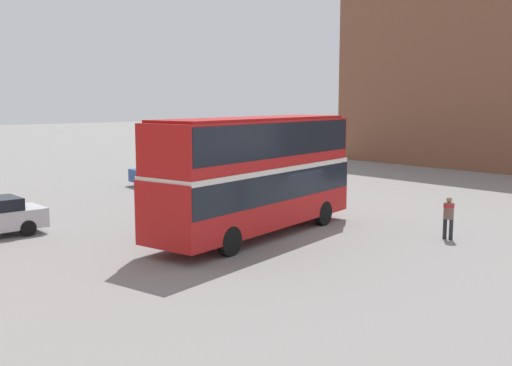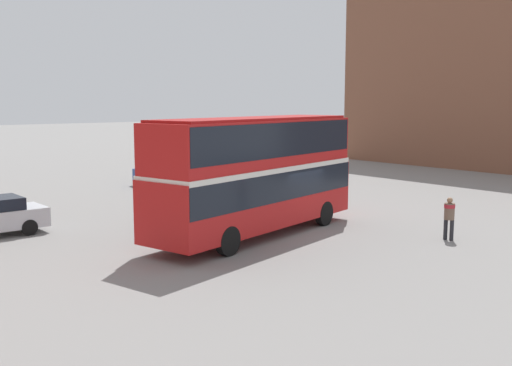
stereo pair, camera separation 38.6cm
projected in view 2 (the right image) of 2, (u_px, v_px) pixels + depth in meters
The scene contains 5 objects.
ground_plane at pixel (297, 230), 24.77m from camera, with size 240.00×240.00×0.00m, color gray.
double_decker_bus at pixel (256, 168), 23.45m from camera, with size 10.67×4.83×4.67m.
pedestrian_foreground at pixel (449, 214), 22.86m from camera, with size 0.45×0.45×1.66m.
parked_car_kerb_near at pixel (170, 172), 38.28m from camera, with size 4.71×2.20×1.57m.
parked_car_kerb_far at pixel (259, 170), 40.12m from camera, with size 4.39×1.87×1.44m.
Camera 2 is at (-16.84, -17.56, 5.31)m, focal length 42.00 mm.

